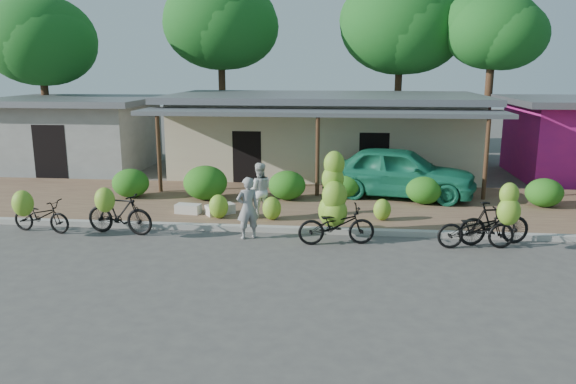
# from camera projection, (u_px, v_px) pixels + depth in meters

# --- Properties ---
(ground) EXTENTS (100.00, 100.00, 0.00)m
(ground) POSITION_uv_depth(u_px,v_px,m) (303.00, 256.00, 13.60)
(ground) COLOR #494643
(ground) RESTS_ON ground
(sidewalk) EXTENTS (60.00, 6.00, 0.12)m
(sidewalk) POSITION_uv_depth(u_px,v_px,m) (315.00, 205.00, 18.43)
(sidewalk) COLOR #8B6A4B
(sidewalk) RESTS_ON ground
(curb) EXTENTS (60.00, 0.25, 0.15)m
(curb) POSITION_uv_depth(u_px,v_px,m) (309.00, 230.00, 15.52)
(curb) COLOR #A8A399
(curb) RESTS_ON ground
(shop_main) EXTENTS (13.00, 8.50, 3.35)m
(shop_main) POSITION_uv_depth(u_px,v_px,m) (324.00, 133.00, 23.82)
(shop_main) COLOR beige
(shop_main) RESTS_ON ground
(shop_grey) EXTENTS (7.00, 6.00, 3.15)m
(shop_grey) POSITION_uv_depth(u_px,v_px,m) (78.00, 132.00, 25.05)
(shop_grey) COLOR #9FA09B
(shop_grey) RESTS_ON ground
(tree_back_left) EXTENTS (5.36, 5.26, 7.78)m
(tree_back_left) POSITION_uv_depth(u_px,v_px,m) (37.00, 38.00, 26.47)
(tree_back_left) COLOR #45321B
(tree_back_left) RESTS_ON ground
(tree_far_center) EXTENTS (5.83, 5.76, 8.90)m
(tree_far_center) POSITION_uv_depth(u_px,v_px,m) (217.00, 22.00, 28.34)
(tree_far_center) COLOR #45321B
(tree_far_center) RESTS_ON ground
(tree_center_right) EXTENTS (6.05, 6.00, 8.85)m
(tree_center_right) POSITION_uv_depth(u_px,v_px,m) (397.00, 24.00, 27.92)
(tree_center_right) COLOR #45321B
(tree_center_right) RESTS_ON ground
(tree_near_right) EXTENTS (4.54, 4.37, 7.86)m
(tree_near_right) POSITION_uv_depth(u_px,v_px,m) (489.00, 29.00, 25.65)
(tree_near_right) COLOR #45321B
(tree_near_right) RESTS_ON ground
(hedge_0) EXTENTS (1.25, 1.13, 0.98)m
(hedge_0) POSITION_uv_depth(u_px,v_px,m) (131.00, 183.00, 19.13)
(hedge_0) COLOR #1F5C15
(hedge_0) RESTS_ON sidewalk
(hedge_1) EXTENTS (1.47, 1.33, 1.15)m
(hedge_1) POSITION_uv_depth(u_px,v_px,m) (205.00, 183.00, 18.76)
(hedge_1) COLOR #1F5C15
(hedge_1) RESTS_ON sidewalk
(hedge_2) EXTENTS (1.25, 1.13, 0.98)m
(hedge_2) POSITION_uv_depth(u_px,v_px,m) (287.00, 185.00, 18.78)
(hedge_2) COLOR #1F5C15
(hedge_2) RESTS_ON sidewalk
(hedge_3) EXTENTS (1.14, 1.03, 0.89)m
(hedge_3) POSITION_uv_depth(u_px,v_px,m) (347.00, 185.00, 19.04)
(hedge_3) COLOR #1F5C15
(hedge_3) RESTS_ON sidewalk
(hedge_4) EXTENTS (1.19, 1.08, 0.93)m
(hedge_4) POSITION_uv_depth(u_px,v_px,m) (424.00, 190.00, 18.20)
(hedge_4) COLOR #1F5C15
(hedge_4) RESTS_ON sidewalk
(hedge_5) EXTENTS (1.17, 1.05, 0.91)m
(hedge_5) POSITION_uv_depth(u_px,v_px,m) (544.00, 193.00, 17.83)
(hedge_5) COLOR #1F5C15
(hedge_5) RESTS_ON sidewalk
(bike_far_left) EXTENTS (1.83, 1.32, 1.33)m
(bike_far_left) POSITION_uv_depth(u_px,v_px,m) (38.00, 214.00, 15.40)
(bike_far_left) COLOR black
(bike_far_left) RESTS_ON ground
(bike_left) EXTENTS (2.01, 1.29, 1.44)m
(bike_left) POSITION_uv_depth(u_px,v_px,m) (118.00, 212.00, 15.22)
(bike_left) COLOR black
(bike_left) RESTS_ON ground
(bike_center) EXTENTS (2.07, 1.35, 2.36)m
(bike_center) POSITION_uv_depth(u_px,v_px,m) (335.00, 210.00, 14.57)
(bike_center) COLOR black
(bike_center) RESTS_ON ground
(bike_right) EXTENTS (1.99, 1.36, 1.76)m
(bike_right) POSITION_uv_depth(u_px,v_px,m) (497.00, 220.00, 14.23)
(bike_right) COLOR black
(bike_right) RESTS_ON ground
(bike_far_right) EXTENTS (2.00, 0.90, 1.02)m
(bike_far_right) POSITION_uv_depth(u_px,v_px,m) (476.00, 229.00, 14.11)
(bike_far_right) COLOR black
(bike_far_right) RESTS_ON ground
(loose_banana_a) EXTENTS (0.57, 0.49, 0.71)m
(loose_banana_a) POSITION_uv_depth(u_px,v_px,m) (219.00, 206.00, 16.49)
(loose_banana_a) COLOR #8EC130
(loose_banana_a) RESTS_ON sidewalk
(loose_banana_b) EXTENTS (0.55, 0.47, 0.68)m
(loose_banana_b) POSITION_uv_depth(u_px,v_px,m) (272.00, 208.00, 16.33)
(loose_banana_b) COLOR #8EC130
(loose_banana_b) RESTS_ON sidewalk
(loose_banana_c) EXTENTS (0.51, 0.43, 0.63)m
(loose_banana_c) POSITION_uv_depth(u_px,v_px,m) (382.00, 210.00, 16.28)
(loose_banana_c) COLOR #8EC130
(loose_banana_c) RESTS_ON sidewalk
(sack_near) EXTENTS (0.92, 0.83, 0.30)m
(sack_near) POSITION_uv_depth(u_px,v_px,m) (220.00, 209.00, 16.99)
(sack_near) COLOR beige
(sack_near) RESTS_ON sidewalk
(sack_far) EXTENTS (0.80, 0.48, 0.28)m
(sack_far) POSITION_uv_depth(u_px,v_px,m) (188.00, 209.00, 17.09)
(sack_far) COLOR beige
(sack_far) RESTS_ON sidewalk
(vendor) EXTENTS (0.73, 0.64, 1.67)m
(vendor) POSITION_uv_depth(u_px,v_px,m) (248.00, 208.00, 14.86)
(vendor) COLOR gray
(vendor) RESTS_ON ground
(bystander) EXTENTS (0.92, 0.79, 1.64)m
(bystander) POSITION_uv_depth(u_px,v_px,m) (259.00, 190.00, 16.50)
(bystander) COLOR silver
(bystander) RESTS_ON sidewalk
(teal_van) EXTENTS (5.39, 2.99, 1.74)m
(teal_van) POSITION_uv_depth(u_px,v_px,m) (399.00, 172.00, 19.10)
(teal_van) COLOR #1B7C59
(teal_van) RESTS_ON sidewalk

